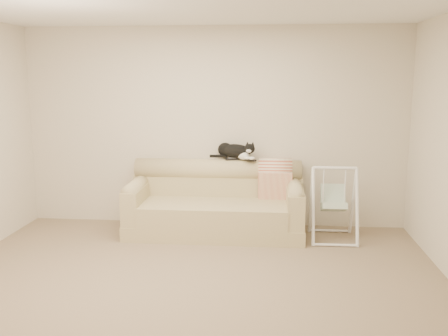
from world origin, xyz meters
name	(u,v)px	position (x,y,z in m)	size (l,w,h in m)	color
ground_plane	(192,283)	(0.00, 0.00, 0.00)	(5.00, 5.00, 0.00)	#7E6951
room_shell	(190,125)	(0.00, 0.00, 1.53)	(5.04, 4.04, 2.60)	beige
sofa	(216,205)	(0.06, 1.62, 0.35)	(2.20, 0.93, 0.90)	tan
remote_a	(232,159)	(0.25, 1.86, 0.91)	(0.19, 0.09, 0.03)	black
remote_b	(250,160)	(0.49, 1.81, 0.91)	(0.16, 0.15, 0.02)	black
tuxedo_cat	(235,151)	(0.29, 1.88, 1.01)	(0.61, 0.37, 0.24)	black
throw_blanket	(275,174)	(0.81, 1.84, 0.72)	(0.43, 0.38, 0.58)	#B85036
baby_swing	(333,203)	(1.51, 1.46, 0.45)	(0.56, 0.60, 0.91)	white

